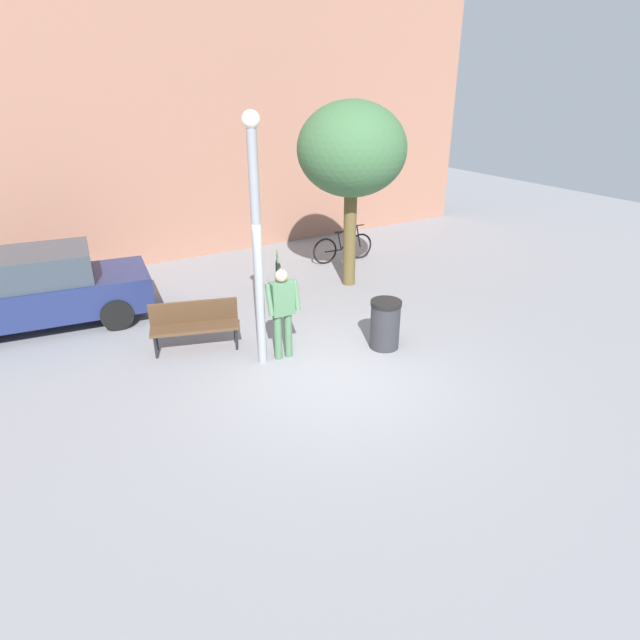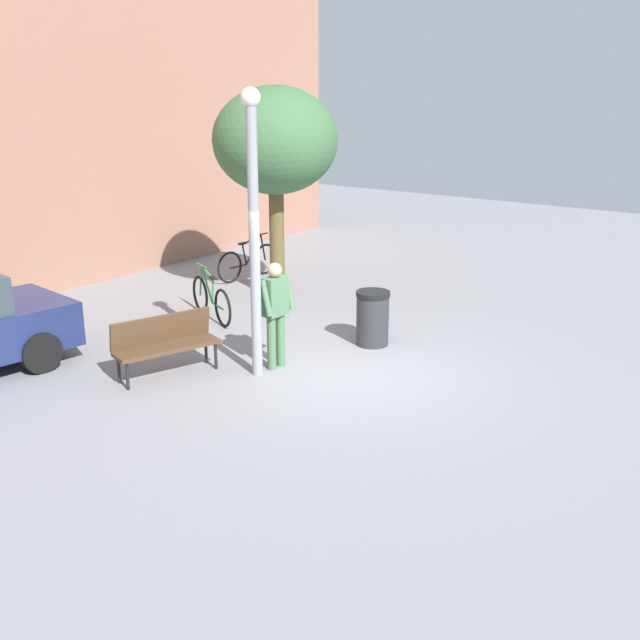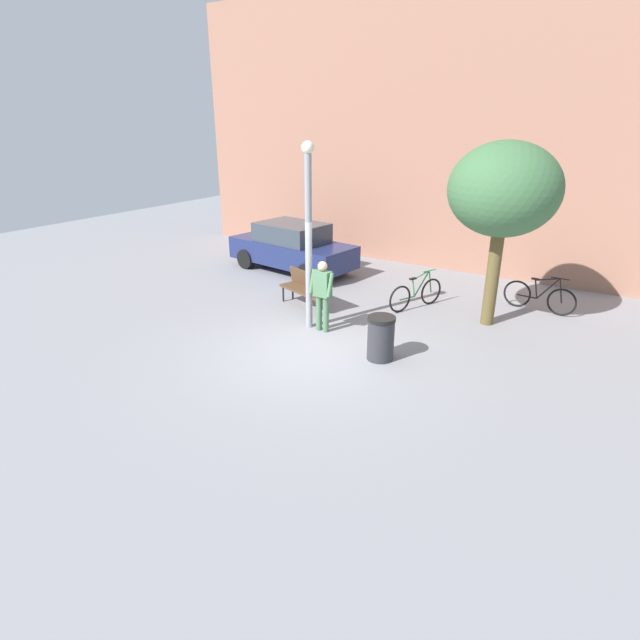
% 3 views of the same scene
% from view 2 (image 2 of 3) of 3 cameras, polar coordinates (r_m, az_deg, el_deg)
% --- Properties ---
extents(ground_plane, '(36.00, 36.00, 0.00)m').
position_cam_2_polar(ground_plane, '(11.73, 2.26, -3.95)').
color(ground_plane, gray).
extents(lamppost, '(0.28, 0.28, 4.20)m').
position_cam_2_polar(lamppost, '(11.07, -4.97, 7.41)').
color(lamppost, gray).
rests_on(lamppost, ground_plane).
extents(person_by_lamppost, '(0.61, 0.31, 1.67)m').
position_cam_2_polar(person_by_lamppost, '(11.66, -3.34, 0.90)').
color(person_by_lamppost, '#47704C').
rests_on(person_by_lamppost, ground_plane).
extents(park_bench, '(1.67, 0.94, 0.92)m').
position_cam_2_polar(park_bench, '(11.72, -11.53, -1.49)').
color(park_bench, '#513823').
rests_on(park_bench, ground_plane).
extents(plaza_tree, '(2.45, 2.45, 4.22)m').
position_cam_2_polar(plaza_tree, '(15.24, -3.37, 13.14)').
color(plaza_tree, brown).
rests_on(plaza_tree, ground_plane).
extents(bicycle_black, '(1.81, 0.22, 0.97)m').
position_cam_2_polar(bicycle_black, '(17.32, -5.39, 4.35)').
color(bicycle_black, black).
rests_on(bicycle_black, ground_plane).
extents(bicycle_green, '(0.78, 1.68, 0.97)m').
position_cam_2_polar(bicycle_green, '(14.39, -8.16, 1.55)').
color(bicycle_green, black).
rests_on(bicycle_green, ground_plane).
extents(trash_bin, '(0.57, 0.57, 0.93)m').
position_cam_2_polar(trash_bin, '(12.85, 3.95, 0.16)').
color(trash_bin, '#2D2D33').
rests_on(trash_bin, ground_plane).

